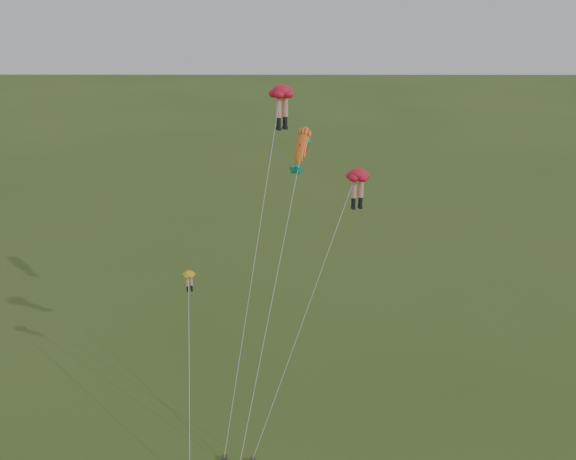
{
  "coord_description": "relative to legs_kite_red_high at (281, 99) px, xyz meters",
  "views": [
    {
      "loc": [
        2.22,
        -29.15,
        24.67
      ],
      "look_at": [
        2.13,
        6.0,
        10.84
      ],
      "focal_mm": 40.0,
      "sensor_mm": 36.0,
      "label": 1
    }
  ],
  "objects": [
    {
      "name": "fish_kite",
      "position": [
        1.26,
        2.8,
        -3.57
      ],
      "size": [
        4.46,
        14.35,
        16.03
      ],
      "rotation": [
        0.91,
        0.0,
        -0.36
      ],
      "color": "gold",
      "rests_on": "ground"
    },
    {
      "name": "legs_kite_yellow",
      "position": [
        -5.45,
        -3.26,
        -10.64
      ],
      "size": [
        1.47,
        8.98,
        8.44
      ],
      "rotation": [
        0.0,
        0.0,
        0.38
      ],
      "color": "gold",
      "rests_on": "ground"
    },
    {
      "name": "legs_kite_red_mid",
      "position": [
        4.02,
        -4.53,
        -3.65
      ],
      "size": [
        6.56,
        5.82,
        15.29
      ],
      "rotation": [
        0.0,
        0.0,
        0.25
      ],
      "color": "red",
      "rests_on": "ground"
    },
    {
      "name": "ground",
      "position": [
        -1.72,
        -8.04,
        -18.14
      ],
      "size": [
        300.0,
        300.0,
        0.0
      ],
      "primitive_type": "plane",
      "color": "#344D1B",
      "rests_on": "ground"
    },
    {
      "name": "legs_kite_red_high",
      "position": [
        0.0,
        0.0,
        0.0
      ],
      "size": [
        4.3,
        10.47,
        18.98
      ],
      "rotation": [
        0.0,
        0.0,
        0.63
      ],
      "color": "red",
      "rests_on": "ground"
    }
  ]
}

